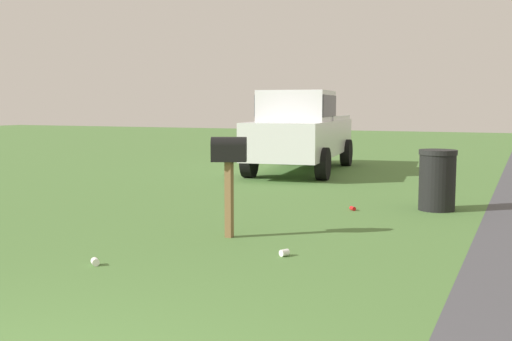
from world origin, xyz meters
TOP-DOWN VIEW (x-y plane):
  - mailbox at (4.98, 0.85)m, footprint 0.36×0.50m
  - pickup_truck at (12.86, 2.75)m, footprint 5.59×2.58m
  - trash_bin at (8.25, -1.32)m, footprint 0.62×0.62m
  - litter_can_near_hydrant at (7.65, -0.07)m, footprint 0.13×0.13m
  - litter_cup_midfield_a at (4.33, -0.18)m, footprint 0.13×0.12m
  - litter_cup_by_mailbox at (3.12, 1.53)m, footprint 0.13×0.13m

SIDE VIEW (x-z plane):
  - litter_can_near_hydrant at x=7.65m, z-range 0.00..0.07m
  - litter_cup_midfield_a at x=4.33m, z-range 0.00..0.08m
  - litter_cup_by_mailbox at x=3.12m, z-range 0.00..0.08m
  - trash_bin at x=8.25m, z-range 0.00..1.00m
  - mailbox at x=4.98m, z-range 0.38..1.70m
  - pickup_truck at x=12.86m, z-range 0.06..2.15m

